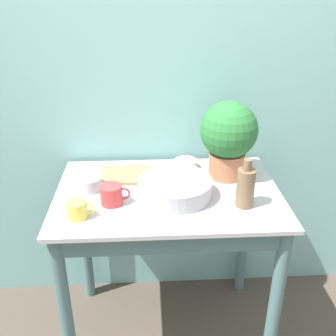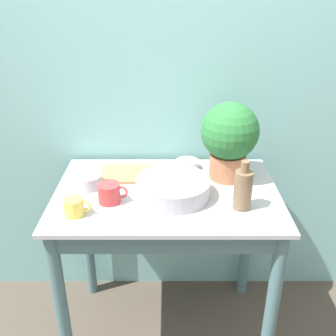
% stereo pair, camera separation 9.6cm
% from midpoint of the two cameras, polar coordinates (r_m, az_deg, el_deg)
% --- Properties ---
extents(wall_back, '(6.00, 0.05, 2.40)m').
position_cam_midpoint_polar(wall_back, '(2.08, -1.97, 9.58)').
color(wall_back, '#7AB2B2').
rests_on(wall_back, ground_plane).
extents(counter_table, '(1.04, 0.70, 0.89)m').
position_cam_midpoint_polar(counter_table, '(1.92, -1.41, -9.05)').
color(counter_table, slate).
rests_on(counter_table, ground_plane).
extents(potted_plant, '(0.28, 0.28, 0.38)m').
position_cam_midpoint_polar(potted_plant, '(1.90, 7.35, 4.67)').
color(potted_plant, '#B7704C').
rests_on(potted_plant, counter_table).
extents(bowl_wash_large, '(0.33, 0.33, 0.08)m').
position_cam_midpoint_polar(bowl_wash_large, '(1.77, -0.53, -2.92)').
color(bowl_wash_large, '#A8A8B2').
rests_on(bowl_wash_large, counter_table).
extents(bottle_tall, '(0.08, 0.08, 0.22)m').
position_cam_midpoint_polar(bottle_tall, '(1.70, 9.61, -2.74)').
color(bottle_tall, brown).
rests_on(bottle_tall, counter_table).
extents(mug_red, '(0.13, 0.10, 0.09)m').
position_cam_midpoint_polar(mug_red, '(1.74, -9.73, -3.87)').
color(mug_red, '#C63838').
rests_on(mug_red, counter_table).
extents(mug_yellow, '(0.11, 0.08, 0.08)m').
position_cam_midpoint_polar(mug_yellow, '(1.68, -14.61, -5.90)').
color(mug_yellow, '#E5CC4C').
rests_on(mug_yellow, counter_table).
extents(bowl_small_enamel_white, '(0.12, 0.12, 0.05)m').
position_cam_midpoint_polar(bowl_small_enamel_white, '(2.03, 1.23, 0.53)').
color(bowl_small_enamel_white, silver).
rests_on(bowl_small_enamel_white, counter_table).
extents(bowl_small_steel, '(0.12, 0.12, 0.06)m').
position_cam_midpoint_polar(bowl_small_steel, '(1.88, -12.77, -2.21)').
color(bowl_small_steel, '#A8A8B2').
rests_on(bowl_small_steel, counter_table).
extents(tray_board, '(0.25, 0.19, 0.02)m').
position_cam_midpoint_polar(tray_board, '(1.98, -7.51, -1.03)').
color(tray_board, '#99754C').
rests_on(tray_board, counter_table).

